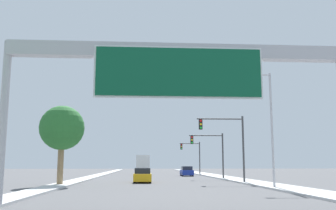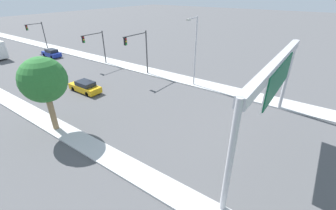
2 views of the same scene
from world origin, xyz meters
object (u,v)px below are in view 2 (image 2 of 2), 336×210
palm_tree_background (43,80)px  street_lamp_right (195,48)px  car_near_left (52,53)px  sign_gantry (276,75)px  traffic_light_near_intersection (140,47)px  traffic_light_far_intersection (38,32)px  car_mid_center (85,87)px  traffic_light_mid_block (97,43)px

palm_tree_background → street_lamp_right: 18.26m
car_near_left → palm_tree_background: bearing=-119.4°
sign_gantry → traffic_light_near_intersection: size_ratio=2.47×
traffic_light_far_intersection → street_lamp_right: 38.50m
traffic_light_near_intersection → palm_tree_background: (-16.16, -3.08, 0.56)m
traffic_light_near_intersection → traffic_light_far_intersection: bearing=89.4°
car_near_left → traffic_light_near_intersection: (1.78, -22.48, 3.86)m
car_mid_center → palm_tree_background: palm_tree_background is taller
traffic_light_far_intersection → sign_gantry: bearing=-98.3°
car_near_left → street_lamp_right: street_lamp_right is taller
traffic_light_far_intersection → palm_tree_background: palm_tree_background is taller
traffic_light_near_intersection → car_mid_center: bearing=165.8°
car_near_left → palm_tree_background: (-14.38, -25.56, 4.42)m
sign_gantry → car_near_left: size_ratio=3.75×
traffic_light_mid_block → traffic_light_far_intersection: size_ratio=0.99×
traffic_light_far_intersection → traffic_light_near_intersection: bearing=-90.6°
traffic_light_mid_block → traffic_light_far_intersection: traffic_light_far_intersection is taller
traffic_light_near_intersection → car_near_left: bearing=94.5°
traffic_light_far_intersection → traffic_light_mid_block: bearing=-90.8°
car_near_left → car_mid_center: size_ratio=0.94×
car_near_left → street_lamp_right: size_ratio=0.48×
street_lamp_right → car_mid_center: bearing=133.3°
car_near_left → traffic_light_near_intersection: traffic_light_near_intersection is taller
traffic_light_mid_block → street_lamp_right: size_ratio=0.63×
street_lamp_right → sign_gantry: bearing=-125.5°
traffic_light_near_intersection → traffic_light_mid_block: (0.02, 10.00, -0.63)m
sign_gantry → traffic_light_far_intersection: sign_gantry is taller
palm_tree_background → street_lamp_right: bearing=-17.1°
traffic_light_near_intersection → traffic_light_mid_block: traffic_light_near_intersection is taller
car_near_left → traffic_light_mid_block: size_ratio=0.77×
traffic_light_mid_block → traffic_light_far_intersection: 20.00m
car_mid_center → traffic_light_near_intersection: (8.78, -2.22, 3.88)m
car_near_left → palm_tree_background: 29.66m
car_mid_center → palm_tree_background: size_ratio=0.66×
traffic_light_near_intersection → palm_tree_background: 16.47m
car_mid_center → traffic_light_far_intersection: size_ratio=0.81×
sign_gantry → traffic_light_near_intersection: sign_gantry is taller
traffic_light_near_intersection → street_lamp_right: bearing=-81.4°
sign_gantry → traffic_light_mid_block: sign_gantry is taller
car_near_left → palm_tree_background: palm_tree_background is taller
traffic_light_near_intersection → traffic_light_far_intersection: (0.29, 30.00, -0.66)m
sign_gantry → car_mid_center: (-1.75, 22.33, -5.77)m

